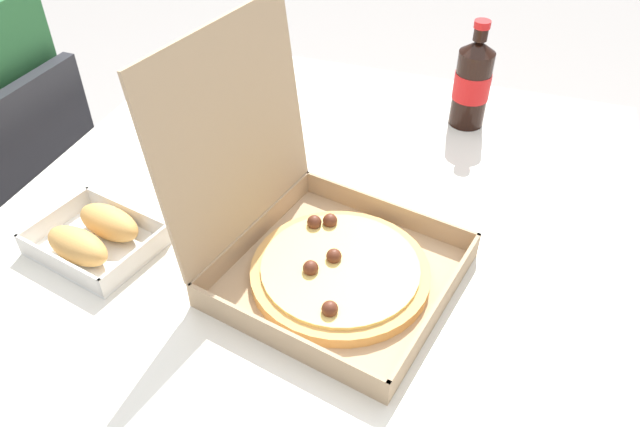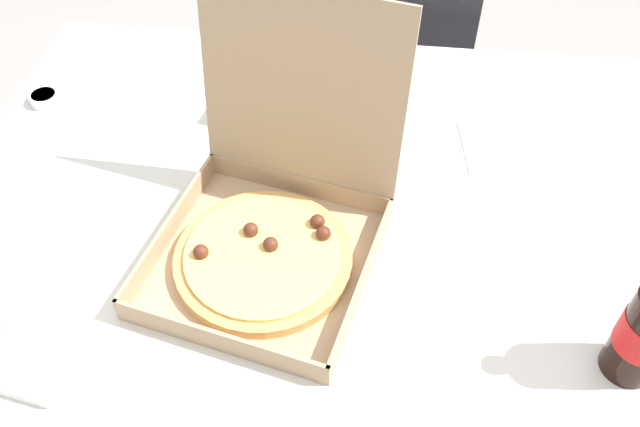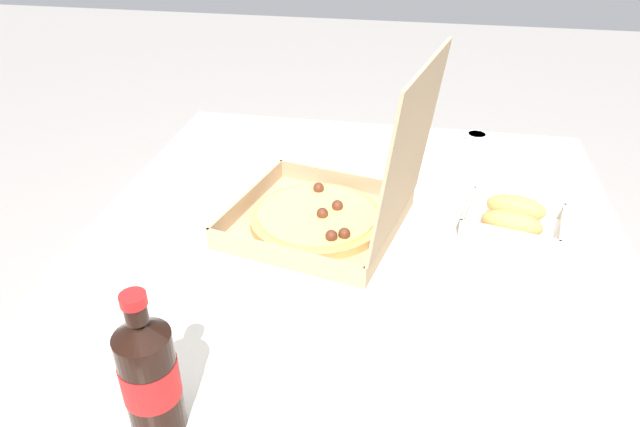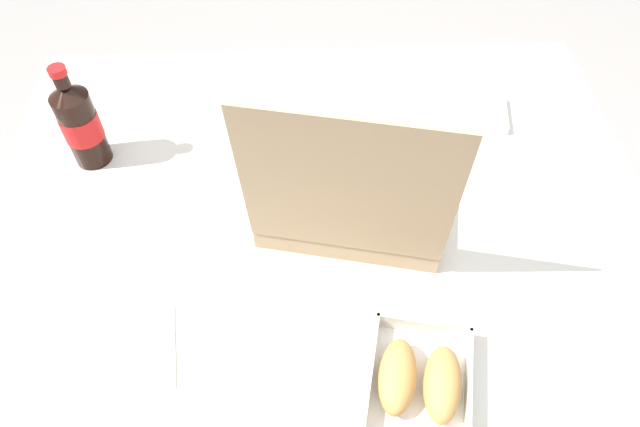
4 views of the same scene
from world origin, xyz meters
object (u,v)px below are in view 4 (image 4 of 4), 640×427
pizza_box_open (355,188)px  napkin_pile (480,113)px  paper_menu (108,355)px  bread_side_box (419,382)px  cola_bottle (80,123)px

pizza_box_open → napkin_pile: (-0.30, -0.24, -0.04)m
napkin_pile → paper_menu: bearing=36.8°
bread_side_box → paper_menu: bearing=-8.9°
pizza_box_open → cola_bottle: (0.52, -0.15, 0.04)m
cola_bottle → napkin_pile: 0.82m
paper_menu → pizza_box_open: bearing=-152.7°
napkin_pile → cola_bottle: bearing=6.3°
cola_bottle → paper_menu: 0.46m
cola_bottle → paper_menu: size_ratio=1.07×
bread_side_box → cola_bottle: cola_bottle is taller
paper_menu → cola_bottle: bearing=-83.9°
paper_menu → napkin_pile: bearing=-150.9°
cola_bottle → napkin_pile: bearing=-173.7°
pizza_box_open → bread_side_box: (-0.07, 0.36, -0.03)m
pizza_box_open → cola_bottle: bearing=-16.1°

